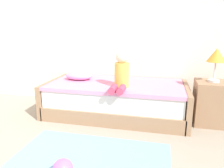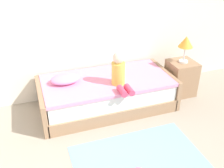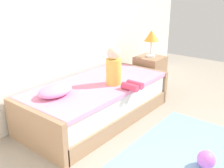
# 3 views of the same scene
# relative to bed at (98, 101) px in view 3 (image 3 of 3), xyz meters

# --- Properties ---
(wall_rear) EXTENTS (7.20, 0.10, 2.90)m
(wall_rear) POSITION_rel_bed_xyz_m (-0.51, 0.60, 1.20)
(wall_rear) COLOR silver
(wall_rear) RESTS_ON ground
(bed) EXTENTS (2.11, 1.00, 0.50)m
(bed) POSITION_rel_bed_xyz_m (0.00, 0.00, 0.00)
(bed) COLOR #997556
(bed) RESTS_ON ground
(nightstand) EXTENTS (0.44, 0.44, 0.60)m
(nightstand) POSITION_rel_bed_xyz_m (1.35, -0.01, 0.05)
(nightstand) COLOR #997556
(nightstand) RESTS_ON ground
(table_lamp) EXTENTS (0.24, 0.24, 0.45)m
(table_lamp) POSITION_rel_bed_xyz_m (1.35, -0.01, 0.69)
(table_lamp) COLOR silver
(table_lamp) RESTS_ON nightstand
(child_figure) EXTENTS (0.20, 0.51, 0.50)m
(child_figure) POSITION_rel_bed_xyz_m (0.12, -0.23, 0.46)
(child_figure) COLOR gold
(child_figure) RESTS_ON bed
(pillow) EXTENTS (0.44, 0.30, 0.13)m
(pillow) POSITION_rel_bed_xyz_m (-0.62, 0.10, 0.32)
(pillow) COLOR #EA8CC6
(pillow) RESTS_ON bed
(toy_ball) EXTENTS (0.18, 0.18, 0.18)m
(toy_ball) POSITION_rel_bed_xyz_m (-0.14, -1.56, -0.15)
(toy_ball) COLOR #CC66D8
(toy_ball) RESTS_ON ground
(area_rug) EXTENTS (1.60, 1.10, 0.01)m
(area_rug) POSITION_rel_bed_xyz_m (0.00, -1.30, -0.24)
(area_rug) COLOR #7AA8CC
(area_rug) RESTS_ON ground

